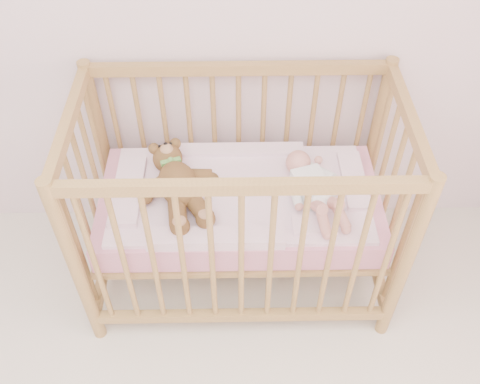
{
  "coord_description": "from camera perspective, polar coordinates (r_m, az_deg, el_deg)",
  "views": [
    {
      "loc": [
        0.41,
        0.01,
        2.24
      ],
      "look_at": [
        0.44,
        1.55,
        0.62
      ],
      "focal_mm": 40.0,
      "sensor_mm": 36.0,
      "label": 1
    }
  ],
  "objects": [
    {
      "name": "teddy_bear",
      "position": [
        2.25,
        -6.59,
        0.91
      ],
      "size": [
        0.52,
        0.62,
        0.15
      ],
      "primitive_type": null,
      "rotation": [
        0.0,
        0.0,
        0.34
      ],
      "color": "brown",
      "rests_on": "blanket"
    },
    {
      "name": "mattress",
      "position": [
        2.37,
        -0.02,
        -1.38
      ],
      "size": [
        1.22,
        0.62,
        0.13
      ],
      "primitive_type": "cube",
      "color": "pink",
      "rests_on": "crib"
    },
    {
      "name": "baby",
      "position": [
        2.27,
        7.72,
        0.9
      ],
      "size": [
        0.38,
        0.55,
        0.12
      ],
      "primitive_type": null,
      "rotation": [
        0.0,
        0.0,
        0.32
      ],
      "color": "white",
      "rests_on": "blanket"
    },
    {
      "name": "crib",
      "position": [
        2.36,
        -0.02,
        -1.13
      ],
      "size": [
        1.36,
        0.76,
        1.0
      ],
      "primitive_type": null,
      "color": "tan",
      "rests_on": "floor"
    },
    {
      "name": "blanket",
      "position": [
        2.31,
        -0.02,
        -0.13
      ],
      "size": [
        1.1,
        0.58,
        0.06
      ],
      "primitive_type": null,
      "color": "#F4A8C9",
      "rests_on": "mattress"
    }
  ]
}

